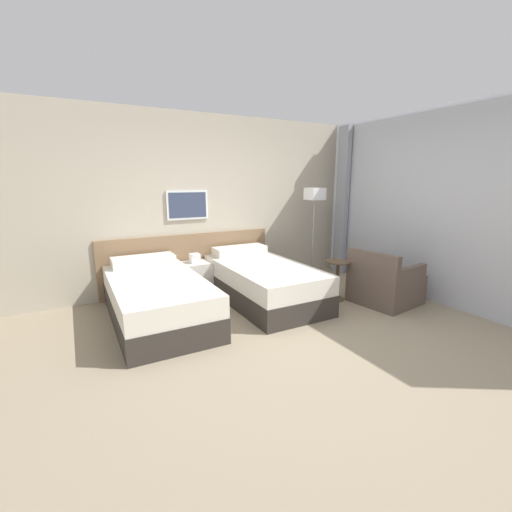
{
  "coord_description": "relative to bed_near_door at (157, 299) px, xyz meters",
  "views": [
    {
      "loc": [
        -2.14,
        -2.84,
        1.71
      ],
      "look_at": [
        0.06,
        1.19,
        0.69
      ],
      "focal_mm": 24.0,
      "sensor_mm": 36.0,
      "label": 1
    }
  ],
  "objects": [
    {
      "name": "floor_lamp",
      "position": [
        2.78,
        0.5,
        1.07
      ],
      "size": [
        0.27,
        0.27,
        1.58
      ],
      "color": "#9E9993",
      "rests_on": "ground_plane"
    },
    {
      "name": "bed_near_door",
      "position": [
        0.0,
        0.0,
        0.0
      ],
      "size": [
        1.05,
        2.01,
        0.67
      ],
      "color": "#332D28",
      "rests_on": "ground_plane"
    },
    {
      "name": "side_table",
      "position": [
        2.47,
        -0.49,
        0.11
      ],
      "size": [
        0.37,
        0.37,
        0.58
      ],
      "color": "brown",
      "rests_on": "ground_plane"
    },
    {
      "name": "ground_plane",
      "position": [
        1.29,
        -1.27,
        -0.28
      ],
      "size": [
        16.0,
        16.0,
        0.0
      ],
      "primitive_type": "plane",
      "color": "gray"
    },
    {
      "name": "bed_near_window",
      "position": [
        1.5,
        0.0,
        0.0
      ],
      "size": [
        1.05,
        2.01,
        0.67
      ],
      "color": "#332D28",
      "rests_on": "ground_plane"
    },
    {
      "name": "wall_headboard",
      "position": [
        1.26,
        1.06,
        1.02
      ],
      "size": [
        10.0,
        0.1,
        2.7
      ],
      "color": "#B7AD99",
      "rests_on": "ground_plane"
    },
    {
      "name": "wall_window",
      "position": [
        3.67,
        -1.26,
        1.06
      ],
      "size": [
        0.21,
        4.8,
        2.7
      ],
      "color": "white",
      "rests_on": "ground_plane"
    },
    {
      "name": "armchair",
      "position": [
        2.96,
        -0.92,
        -0.01
      ],
      "size": [
        0.88,
        0.87,
        0.78
      ],
      "rotation": [
        0.0,
        0.0,
        1.7
      ],
      "color": "brown",
      "rests_on": "ground_plane"
    },
    {
      "name": "nightstand",
      "position": [
        0.75,
        0.76,
        -0.03
      ],
      "size": [
        0.48,
        0.38,
        0.63
      ],
      "color": "beige",
      "rests_on": "ground_plane"
    }
  ]
}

